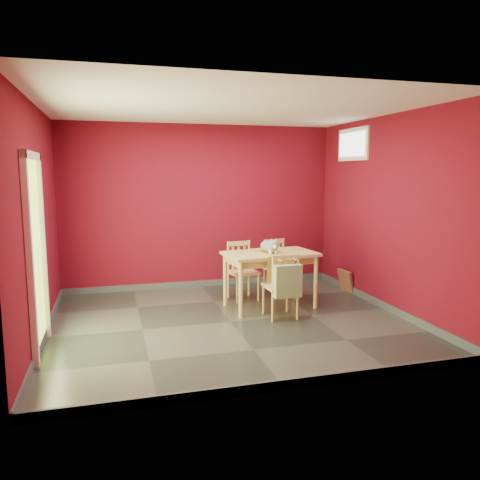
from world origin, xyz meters
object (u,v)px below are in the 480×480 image
object	(u,v)px
chair_far_left	(242,270)
cat	(269,244)
dining_table	(270,259)
chair_far_right	(278,266)
chair_near	(282,285)
picture_frame	(346,281)
tote_bag	(288,281)

from	to	relation	value
chair_far_left	cat	size ratio (longest dim) A/B	1.86
dining_table	chair_far_right	distance (m)	0.80
chair_far_right	chair_far_left	bearing A→B (deg)	-168.10
chair_far_left	cat	world-z (taller)	cat
dining_table	chair_far_left	world-z (taller)	chair_far_left
chair_near	picture_frame	xyz separation A→B (m)	(1.49, 1.01, -0.27)
chair_far_right	cat	bearing A→B (deg)	-120.52
cat	picture_frame	distance (m)	1.72
cat	picture_frame	xyz separation A→B (m)	(1.48, 0.47, -0.73)
dining_table	tote_bag	xyz separation A→B (m)	(-0.02, -0.74, -0.15)
chair_far_right	tote_bag	bearing A→B (deg)	-105.34
picture_frame	chair_far_right	bearing A→B (deg)	171.07
chair_far_right	cat	world-z (taller)	cat
picture_frame	tote_bag	bearing A→B (deg)	-140.49
chair_far_left	chair_far_right	distance (m)	0.65
dining_table	picture_frame	distance (m)	1.64
chair_near	tote_bag	size ratio (longest dim) A/B	1.78
dining_table	chair_near	world-z (taller)	chair_near
tote_bag	cat	world-z (taller)	cat
chair_far_left	cat	distance (m)	0.73
chair_near	picture_frame	bearing A→B (deg)	34.20
chair_near	cat	bearing A→B (deg)	88.97
chair_far_left	picture_frame	size ratio (longest dim) A/B	2.41
chair_near	tote_bag	distance (m)	0.23
dining_table	cat	bearing A→B (deg)	115.66
dining_table	tote_bag	distance (m)	0.75
chair_far_right	tote_bag	xyz separation A→B (m)	(-0.38, -1.40, 0.10)
chair_far_left	chair_near	size ratio (longest dim) A/B	1.00
tote_bag	chair_far_right	bearing A→B (deg)	74.66
chair_far_right	cat	size ratio (longest dim) A/B	1.84
chair_far_right	tote_bag	size ratio (longest dim) A/B	1.76
dining_table	chair_far_right	bearing A→B (deg)	61.06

